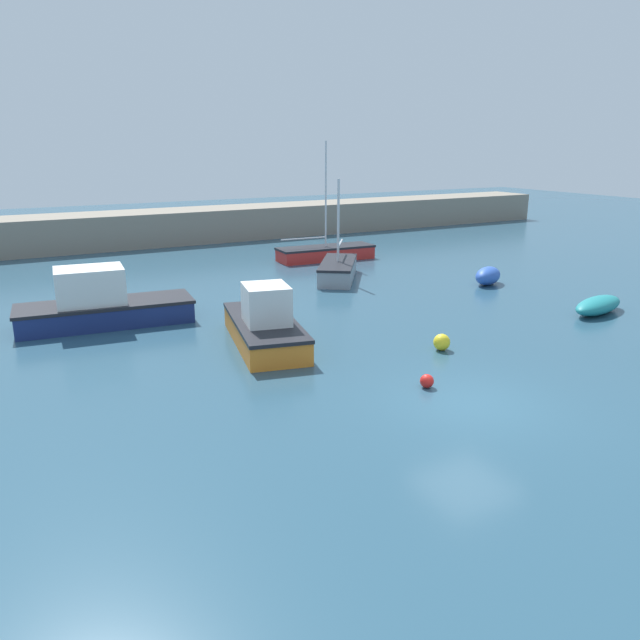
{
  "coord_description": "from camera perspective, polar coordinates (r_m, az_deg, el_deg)",
  "views": [
    {
      "loc": [
        -10.65,
        -11.3,
        6.54
      ],
      "look_at": [
        -1.03,
        6.27,
        0.81
      ],
      "focal_mm": 35.0,
      "sensor_mm": 36.0,
      "label": 1
    }
  ],
  "objects": [
    {
      "name": "mooring_buoy_red",
      "position": [
        17.51,
        9.75,
        -5.53
      ],
      "size": [
        0.39,
        0.39,
        0.39
      ],
      "primitive_type": "sphere",
      "color": "red",
      "rests_on": "ground_plane"
    },
    {
      "name": "sailboat_short_mast",
      "position": [
        30.86,
        1.65,
        4.62
      ],
      "size": [
        3.99,
        4.72,
        4.88
      ],
      "rotation": [
        0.0,
        0.0,
        4.09
      ],
      "color": "gray",
      "rests_on": "ground_plane"
    },
    {
      "name": "ground_plane",
      "position": [
        16.89,
        13.54,
        -7.66
      ],
      "size": [
        120.0,
        120.0,
        0.2
      ],
      "primitive_type": "cube",
      "color": "#284C60"
    },
    {
      "name": "sailboat_tall_mast",
      "position": [
        36.07,
        0.52,
        6.19
      ],
      "size": [
        5.76,
        2.07,
        6.62
      ],
      "rotation": [
        0.0,
        0.0,
        6.22
      ],
      "color": "red",
      "rests_on": "ground_plane"
    },
    {
      "name": "motorboat_with_cabin",
      "position": [
        20.78,
        -5.04,
        -0.46
      ],
      "size": [
        3.07,
        5.63,
        2.11
      ],
      "rotation": [
        0.0,
        0.0,
        1.36
      ],
      "color": "orange",
      "rests_on": "ground_plane"
    },
    {
      "name": "rowboat_white_midwater",
      "position": [
        26.98,
        24.09,
        1.24
      ],
      "size": [
        3.25,
        1.81,
        0.66
      ],
      "rotation": [
        0.0,
        0.0,
        3.38
      ],
      "color": "teal",
      "rests_on": "ground_plane"
    },
    {
      "name": "fishing_dinghy_green",
      "position": [
        30.74,
        15.1,
        3.93
      ],
      "size": [
        2.17,
        1.81,
        0.85
      ],
      "rotation": [
        0.0,
        0.0,
        3.64
      ],
      "color": "#2D56B7",
      "rests_on": "ground_plane"
    },
    {
      "name": "mooring_buoy_yellow",
      "position": [
        20.66,
        11.07,
        -2.0
      ],
      "size": [
        0.55,
        0.55,
        0.55
      ],
      "primitive_type": "sphere",
      "color": "yellow",
      "rests_on": "ground_plane"
    },
    {
      "name": "harbor_breakwater",
      "position": [
        43.31,
        -14.38,
        8.22
      ],
      "size": [
        63.77,
        3.9,
        2.16
      ],
      "primitive_type": "cube",
      "color": "gray",
      "rests_on": "ground_plane"
    },
    {
      "name": "motorboat_grey_hull",
      "position": [
        24.33,
        -19.42,
        1.37
      ],
      "size": [
        6.46,
        2.77,
        2.18
      ],
      "rotation": [
        0.0,
        0.0,
        6.18
      ],
      "color": "navy",
      "rests_on": "ground_plane"
    }
  ]
}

